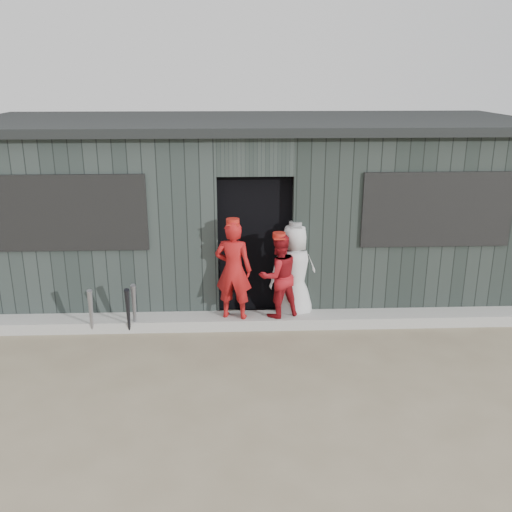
{
  "coord_description": "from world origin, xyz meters",
  "views": [
    {
      "loc": [
        -0.29,
        -5.23,
        3.27
      ],
      "look_at": [
        0.0,
        1.8,
        1.0
      ],
      "focal_mm": 40.0,
      "sensor_mm": 36.0,
      "label": 1
    }
  ],
  "objects_px": {
    "player_red_left": "(233,270)",
    "bat_mid": "(134,308)",
    "bat_left": "(91,312)",
    "bat_right": "(128,311)",
    "player_grey_back": "(294,273)",
    "dugout": "(252,205)",
    "player_red_right": "(279,276)"
  },
  "relations": [
    {
      "from": "bat_left",
      "to": "dugout",
      "type": "bearing_deg",
      "value": 42.22
    },
    {
      "from": "bat_mid",
      "to": "player_grey_back",
      "type": "relative_size",
      "value": 0.54
    },
    {
      "from": "bat_left",
      "to": "player_red_right",
      "type": "distance_m",
      "value": 2.47
    },
    {
      "from": "player_red_left",
      "to": "dugout",
      "type": "relative_size",
      "value": 0.16
    },
    {
      "from": "bat_mid",
      "to": "player_red_right",
      "type": "distance_m",
      "value": 1.93
    },
    {
      "from": "bat_right",
      "to": "player_grey_back",
      "type": "height_order",
      "value": "player_grey_back"
    },
    {
      "from": "bat_left",
      "to": "player_red_left",
      "type": "distance_m",
      "value": 1.9
    },
    {
      "from": "bat_left",
      "to": "bat_right",
      "type": "relative_size",
      "value": 0.98
    },
    {
      "from": "bat_mid",
      "to": "player_red_right",
      "type": "xyz_separation_m",
      "value": [
        1.89,
        0.18,
        0.35
      ]
    },
    {
      "from": "bat_left",
      "to": "player_grey_back",
      "type": "relative_size",
      "value": 0.51
    },
    {
      "from": "bat_mid",
      "to": "dugout",
      "type": "distance_m",
      "value": 2.62
    },
    {
      "from": "player_red_left",
      "to": "player_grey_back",
      "type": "xyz_separation_m",
      "value": [
        0.83,
        0.23,
        -0.13
      ]
    },
    {
      "from": "player_red_left",
      "to": "bat_mid",
      "type": "bearing_deg",
      "value": 19.28
    },
    {
      "from": "bat_mid",
      "to": "bat_left",
      "type": "bearing_deg",
      "value": -172.93
    },
    {
      "from": "dugout",
      "to": "player_grey_back",
      "type": "bearing_deg",
      "value": -70.36
    },
    {
      "from": "bat_right",
      "to": "player_red_right",
      "type": "distance_m",
      "value": 2.0
    },
    {
      "from": "player_grey_back",
      "to": "bat_right",
      "type": "bearing_deg",
      "value": 10.1
    },
    {
      "from": "bat_right",
      "to": "player_red_left",
      "type": "height_order",
      "value": "player_red_left"
    },
    {
      "from": "bat_right",
      "to": "player_grey_back",
      "type": "relative_size",
      "value": 0.52
    },
    {
      "from": "bat_mid",
      "to": "bat_right",
      "type": "distance_m",
      "value": 0.1
    },
    {
      "from": "dugout",
      "to": "player_red_right",
      "type": "bearing_deg",
      "value": -79.93
    },
    {
      "from": "bat_left",
      "to": "dugout",
      "type": "xyz_separation_m",
      "value": [
        2.13,
        1.93,
        0.94
      ]
    },
    {
      "from": "player_grey_back",
      "to": "dugout",
      "type": "height_order",
      "value": "dugout"
    },
    {
      "from": "player_red_left",
      "to": "player_grey_back",
      "type": "bearing_deg",
      "value": -152.2
    },
    {
      "from": "bat_mid",
      "to": "player_grey_back",
      "type": "xyz_separation_m",
      "value": [
        2.12,
        0.38,
        0.32
      ]
    },
    {
      "from": "player_grey_back",
      "to": "bat_left",
      "type": "bearing_deg",
      "value": 7.79
    },
    {
      "from": "player_red_left",
      "to": "dugout",
      "type": "xyz_separation_m",
      "value": [
        0.3,
        1.71,
        0.47
      ]
    },
    {
      "from": "bat_right",
      "to": "dugout",
      "type": "xyz_separation_m",
      "value": [
        1.65,
        1.94,
        0.94
      ]
    },
    {
      "from": "bat_left",
      "to": "player_grey_back",
      "type": "xyz_separation_m",
      "value": [
        2.66,
        0.44,
        0.34
      ]
    },
    {
      "from": "dugout",
      "to": "bat_right",
      "type": "bearing_deg",
      "value": -130.4
    },
    {
      "from": "player_red_right",
      "to": "player_grey_back",
      "type": "height_order",
      "value": "player_grey_back"
    },
    {
      "from": "bat_right",
      "to": "dugout",
      "type": "height_order",
      "value": "dugout"
    }
  ]
}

